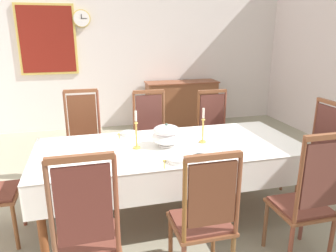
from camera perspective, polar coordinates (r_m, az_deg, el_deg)
ground at (r=3.69m, az=-0.46°, el=-14.15°), size 6.47×6.44×0.04m
back_wall at (r=6.39m, az=-7.93°, el=13.73°), size 6.47×0.08×3.11m
dining_table at (r=3.19m, az=0.44°, el=-4.76°), size 2.60×1.10×0.78m
tablecloth at (r=3.18m, az=0.44°, el=-4.63°), size 2.62×1.12×0.30m
chair_south_a at (r=2.30m, az=-14.35°, el=-17.87°), size 0.44×0.42×1.19m
chair_north_a at (r=4.03m, az=-14.79°, el=-2.36°), size 0.44×0.42×1.20m
chair_south_b at (r=2.44m, az=6.54°, el=-15.86°), size 0.44×0.42×1.11m
chair_north_b at (r=4.11m, az=-3.03°, el=-1.69°), size 0.44×0.42×1.15m
chair_south_c at (r=2.83m, az=23.75°, el=-11.90°), size 0.44×0.42×1.17m
chair_north_c at (r=4.36m, az=8.32°, el=-0.91°), size 0.44×0.42×1.11m
chair_head_east at (r=4.01m, az=24.79°, el=-3.83°), size 0.42×0.44×1.13m
soup_tureen at (r=3.11m, az=-0.28°, el=-1.62°), size 0.29×0.29×0.23m
candlestick_west at (r=3.04m, az=-5.71°, el=-1.34°), size 0.07×0.07×0.37m
candlestick_east at (r=3.21m, az=6.28°, el=-0.51°), size 0.07×0.07×0.36m
bowl_near_left at (r=3.49m, az=-7.00°, el=-1.26°), size 0.16×0.16×0.04m
bowl_near_right at (r=2.76m, az=1.74°, el=-6.11°), size 0.17×0.17×0.04m
bowl_far_left at (r=2.97m, az=11.18°, el=-4.74°), size 0.17×0.17×0.04m
bowl_far_right at (r=2.83m, az=5.83°, el=-5.64°), size 0.16×0.16×0.03m
spoon_primary at (r=3.51m, az=-8.81°, el=-1.53°), size 0.03×0.18×0.01m
spoon_secondary at (r=2.76m, az=-0.61°, el=-6.44°), size 0.06×0.17×0.01m
sideboard at (r=6.45m, az=2.44°, el=4.02°), size 1.44×0.48×0.90m
mounted_clock at (r=6.26m, az=-15.25°, el=18.10°), size 0.31×0.06×0.31m
framed_painting at (r=6.30m, az=-20.84°, el=14.26°), size 1.01×0.05×1.24m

